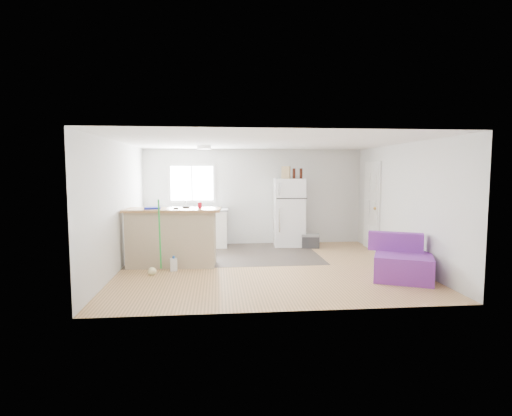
{
  "coord_description": "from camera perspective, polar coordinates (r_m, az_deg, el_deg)",
  "views": [
    {
      "loc": [
        -0.91,
        -7.57,
        1.86
      ],
      "look_at": [
        -0.12,
        0.7,
        1.08
      ],
      "focal_mm": 28.0,
      "sensor_mm": 36.0,
      "label": 1
    }
  ],
  "objects": [
    {
      "name": "mop",
      "position": [
        7.45,
        -14.35,
        -7.45
      ],
      "size": [
        0.23,
        0.38,
        1.37
      ],
      "rotation": [
        0.0,
        0.0,
        0.08
      ],
      "color": "green",
      "rests_on": "floor"
    },
    {
      "name": "red_cup",
      "position": [
        7.85,
        -8.03,
        0.4
      ],
      "size": [
        0.1,
        0.1,
        0.12
      ],
      "primitive_type": "cylinder",
      "rotation": [
        0.0,
        0.0,
        -0.36
      ],
      "color": "red",
      "rests_on": "peninsula"
    },
    {
      "name": "tool_b",
      "position": [
        7.8,
        -11.37,
        -0.03
      ],
      "size": [
        0.1,
        0.05,
        0.03
      ],
      "primitive_type": "cube",
      "rotation": [
        0.0,
        0.0,
        0.13
      ],
      "color": "black",
      "rests_on": "peninsula"
    },
    {
      "name": "bottle_right",
      "position": [
        9.88,
        6.45,
        4.92
      ],
      "size": [
        0.08,
        0.08,
        0.25
      ],
      "primitive_type": "cylinder",
      "rotation": [
        0.0,
        0.0,
        -0.16
      ],
      "color": "#341209",
      "rests_on": "refrigerator"
    },
    {
      "name": "refrigerator",
      "position": [
        9.92,
        4.75,
        -0.61
      ],
      "size": [
        0.78,
        0.75,
        1.67
      ],
      "rotation": [
        0.0,
        0.0,
        -0.07
      ],
      "color": "white",
      "rests_on": "floor"
    },
    {
      "name": "cleaner_jug",
      "position": [
        7.64,
        -11.67,
        -7.89
      ],
      "size": [
        0.14,
        0.11,
        0.28
      ],
      "rotation": [
        0.0,
        0.0,
        0.16
      ],
      "color": "silver",
      "rests_on": "floor"
    },
    {
      "name": "vinyl_zone",
      "position": [
        9.02,
        -4.21,
        -6.56
      ],
      "size": [
        4.05,
        2.5,
        0.0
      ],
      "primitive_type": "cube",
      "color": "#382F2A",
      "rests_on": "floor"
    },
    {
      "name": "cardboard_box",
      "position": [
        9.8,
        4.29,
        5.08
      ],
      "size": [
        0.22,
        0.17,
        0.3
      ],
      "primitive_type": "cube",
      "rotation": [
        0.0,
        0.0,
        -0.38
      ],
      "color": "tan",
      "rests_on": "refrigerator"
    },
    {
      "name": "kitchen_cabinets",
      "position": [
        9.88,
        -10.07,
        -2.8
      ],
      "size": [
        2.09,
        0.68,
        1.21
      ],
      "rotation": [
        0.0,
        0.0,
        -0.02
      ],
      "color": "white",
      "rests_on": "floor"
    },
    {
      "name": "tool_a",
      "position": [
        7.98,
        -9.96,
        0.12
      ],
      "size": [
        0.15,
        0.07,
        0.03
      ],
      "primitive_type": "cube",
      "rotation": [
        0.0,
        0.0,
        -0.15
      ],
      "color": "black",
      "rests_on": "peninsula"
    },
    {
      "name": "peninsula",
      "position": [
        7.97,
        -11.91,
        -4.07
      ],
      "size": [
        1.88,
        0.82,
        1.13
      ],
      "rotation": [
        0.0,
        0.0,
        -0.06
      ],
      "color": "tan",
      "rests_on": "floor"
    },
    {
      "name": "window",
      "position": [
        10.08,
        -9.13,
        3.52
      ],
      "size": [
        1.18,
        0.06,
        0.98
      ],
      "color": "white",
      "rests_on": "back_wall"
    },
    {
      "name": "interior_door",
      "position": [
        9.85,
        16.19,
        0.23
      ],
      "size": [
        0.11,
        0.92,
        2.1
      ],
      "color": "white",
      "rests_on": "right_wall"
    },
    {
      "name": "ceiling_fixture",
      "position": [
        8.79,
        -7.44,
        8.57
      ],
      "size": [
        0.3,
        0.3,
        0.07
      ],
      "primitive_type": "cylinder",
      "color": "white",
      "rests_on": "ceiling"
    },
    {
      "name": "blue_tray",
      "position": [
        7.89,
        -14.57,
        -0.01
      ],
      "size": [
        0.32,
        0.25,
        0.04
      ],
      "primitive_type": "cube",
      "rotation": [
        0.0,
        0.0,
        0.12
      ],
      "color": "#121DAF",
      "rests_on": "peninsula"
    },
    {
      "name": "purple_seat",
      "position": [
        7.37,
        20.13,
        -7.36
      ],
      "size": [
        1.21,
        1.21,
        0.76
      ],
      "rotation": [
        0.0,
        0.0,
        -0.43
      ],
      "color": "purple",
      "rests_on": "floor"
    },
    {
      "name": "room",
      "position": [
        7.65,
        1.38,
        0.39
      ],
      "size": [
        5.51,
        5.01,
        2.41
      ],
      "color": "olive",
      "rests_on": "ground"
    },
    {
      "name": "cooler",
      "position": [
        9.78,
        7.77,
        -4.66
      ],
      "size": [
        0.48,
        0.36,
        0.33
      ],
      "rotation": [
        0.0,
        0.0,
        -0.16
      ],
      "color": "#313134",
      "rests_on": "floor"
    },
    {
      "name": "bottle_left",
      "position": [
        9.82,
        5.45,
        4.92
      ],
      "size": [
        0.08,
        0.08,
        0.25
      ],
      "primitive_type": "cylinder",
      "rotation": [
        0.0,
        0.0,
        0.23
      ],
      "color": "#341209",
      "rests_on": "refrigerator"
    }
  ]
}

